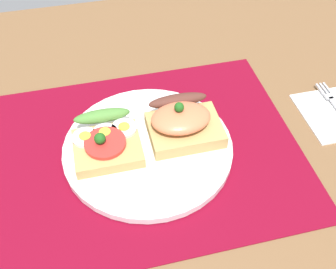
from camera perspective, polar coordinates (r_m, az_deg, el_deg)
name	(u,v)px	position (r cm, az deg, el deg)	size (l,w,h in cm)	color
ground_plane	(149,158)	(59.99, -2.79, -3.42)	(120.00, 90.00, 3.20)	brown
placemat	(148,151)	(58.64, -2.85, -2.34)	(43.95, 34.99, 0.30)	maroon
plate	(148,148)	(58.10, -2.88, -1.88)	(24.48, 24.48, 1.13)	white
sandwich_egg_tomato	(106,139)	(57.09, -8.85, -0.71)	(9.33, 9.43, 3.92)	tan
sandwich_salmon	(183,122)	(57.78, 2.09, 1.78)	(10.49, 9.40, 5.92)	tan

